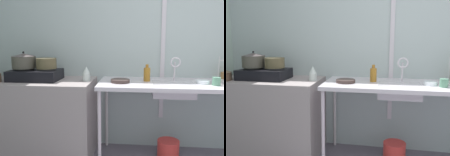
% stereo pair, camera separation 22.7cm
% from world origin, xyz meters
% --- Properties ---
extents(wall_back, '(5.24, 0.10, 2.53)m').
position_xyz_m(wall_back, '(0.00, 1.64, 1.27)').
color(wall_back, '#A6B4B2').
rests_on(wall_back, ground).
extents(wall_metal_strip, '(0.05, 0.01, 2.02)m').
position_xyz_m(wall_metal_strip, '(-0.16, 1.58, 1.39)').
color(wall_metal_strip, silver).
extents(counter_concrete, '(1.20, 0.67, 0.88)m').
position_xyz_m(counter_concrete, '(-1.55, 1.25, 0.44)').
color(counter_concrete, gray).
rests_on(counter_concrete, ground).
extents(counter_sink, '(1.70, 0.67, 0.88)m').
position_xyz_m(counter_sink, '(-0.02, 1.25, 0.83)').
color(counter_sink, silver).
rests_on(counter_sink, ground).
extents(stove, '(0.54, 0.38, 0.13)m').
position_xyz_m(stove, '(-1.60, 1.25, 0.95)').
color(stove, black).
rests_on(stove, counter_concrete).
extents(pot_on_left_burner, '(0.26, 0.26, 0.19)m').
position_xyz_m(pot_on_left_burner, '(-1.73, 1.25, 1.10)').
color(pot_on_left_burner, '#464439').
rests_on(pot_on_left_burner, stove).
extents(pot_on_right_burner, '(0.22, 0.22, 0.12)m').
position_xyz_m(pot_on_right_burner, '(-1.47, 1.25, 1.07)').
color(pot_on_right_burner, brown).
rests_on(pot_on_right_burner, stove).
extents(percolator, '(0.09, 0.09, 0.16)m').
position_xyz_m(percolator, '(-1.01, 1.25, 0.96)').
color(percolator, '#B8C3BC').
rests_on(percolator, counter_concrete).
extents(sink_basin, '(0.43, 0.30, 0.14)m').
position_xyz_m(sink_basin, '(-0.08, 1.21, 0.81)').
color(sink_basin, silver).
rests_on(sink_basin, counter_sink).
extents(faucet, '(0.12, 0.07, 0.26)m').
position_xyz_m(faucet, '(-0.04, 1.35, 1.06)').
color(faucet, silver).
rests_on(faucet, counter_sink).
extents(frying_pan, '(0.20, 0.20, 0.03)m').
position_xyz_m(frying_pan, '(-0.64, 1.20, 0.90)').
color(frying_pan, '#3C2E2A').
rests_on(frying_pan, counter_sink).
extents(cup_by_rack, '(0.08, 0.08, 0.08)m').
position_xyz_m(cup_by_rack, '(0.33, 1.13, 0.92)').
color(cup_by_rack, slate).
rests_on(cup_by_rack, counter_sink).
extents(small_bowl_on_drainboard, '(0.13, 0.13, 0.04)m').
position_xyz_m(small_bowl_on_drainboard, '(0.22, 1.21, 0.90)').
color(small_bowl_on_drainboard, white).
rests_on(small_bowl_on_drainboard, counter_sink).
extents(bottle_by_sink, '(0.07, 0.07, 0.18)m').
position_xyz_m(bottle_by_sink, '(-0.35, 1.30, 0.96)').
color(bottle_by_sink, '#99651F').
rests_on(bottle_by_sink, counter_sink).
extents(bucket_on_floor, '(0.24, 0.24, 0.24)m').
position_xyz_m(bucket_on_floor, '(-0.10, 1.22, 0.12)').
color(bucket_on_floor, red).
rests_on(bucket_on_floor, ground).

